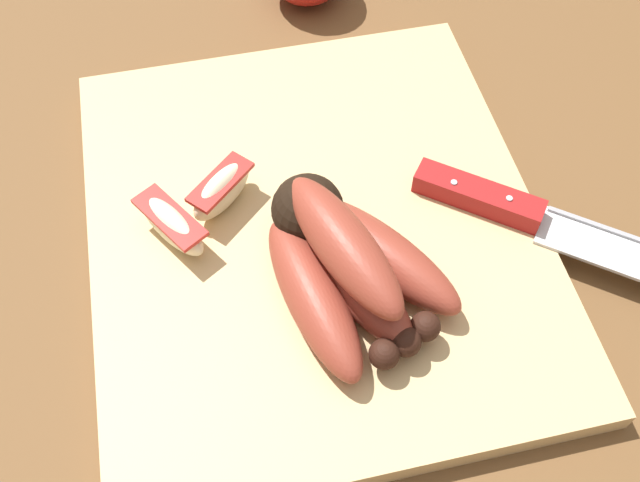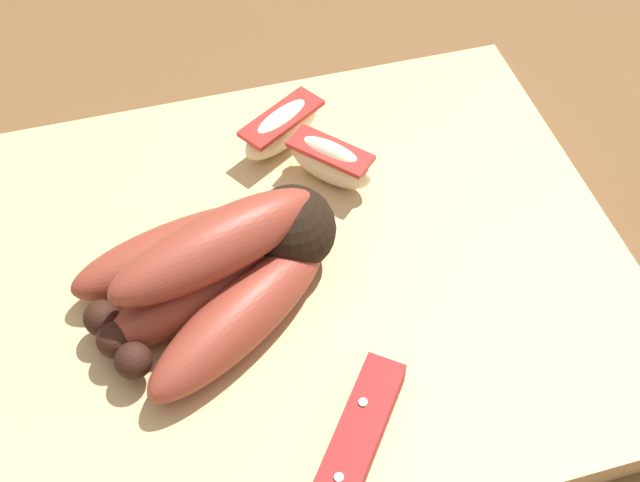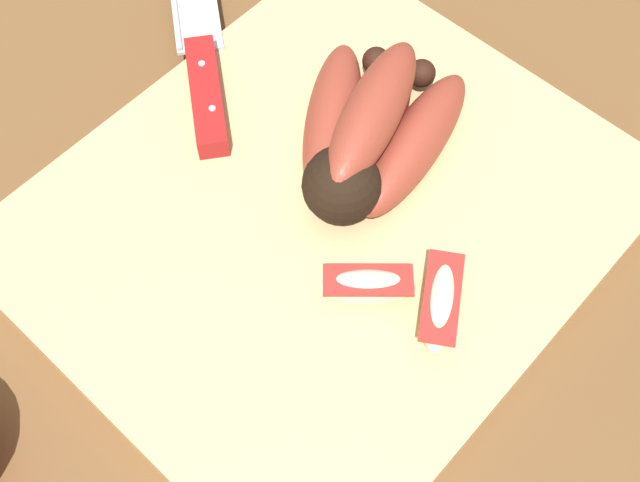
# 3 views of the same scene
# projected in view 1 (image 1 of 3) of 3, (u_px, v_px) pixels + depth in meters

# --- Properties ---
(ground_plane) EXTENTS (6.00, 6.00, 0.00)m
(ground_plane) POSITION_uv_depth(u_px,v_px,m) (306.00, 238.00, 0.57)
(ground_plane) COLOR brown
(cutting_board) EXTENTS (0.39, 0.34, 0.02)m
(cutting_board) POSITION_uv_depth(u_px,v_px,m) (315.00, 230.00, 0.56)
(cutting_board) COLOR tan
(cutting_board) RESTS_ON ground_plane
(banana_bunch) EXTENTS (0.16, 0.14, 0.07)m
(banana_bunch) POSITION_uv_depth(u_px,v_px,m) (341.00, 260.00, 0.51)
(banana_bunch) COLOR black
(banana_bunch) RESTS_ON cutting_board
(chefs_knife) EXTENTS (0.19, 0.24, 0.02)m
(chefs_knife) POSITION_uv_depth(u_px,v_px,m) (539.00, 219.00, 0.55)
(chefs_knife) COLOR silver
(chefs_knife) RESTS_ON cutting_board
(apple_wedge_near) EXTENTS (0.07, 0.05, 0.03)m
(apple_wedge_near) POSITION_uv_depth(u_px,v_px,m) (171.00, 224.00, 0.54)
(apple_wedge_near) COLOR beige
(apple_wedge_near) RESTS_ON cutting_board
(apple_wedge_middle) EXTENTS (0.06, 0.06, 0.03)m
(apple_wedge_middle) POSITION_uv_depth(u_px,v_px,m) (222.00, 190.00, 0.55)
(apple_wedge_middle) COLOR beige
(apple_wedge_middle) RESTS_ON cutting_board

